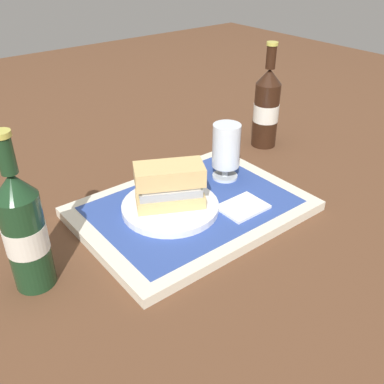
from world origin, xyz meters
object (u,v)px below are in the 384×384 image
Objects in this scene: beer_glass at (226,148)px; second_bottle at (25,231)px; beer_bottle at (266,107)px; sandwich at (171,185)px; plate at (170,207)px.

beer_glass is 0.47× the size of second_bottle.
beer_bottle is 1.00× the size of second_bottle.
beer_glass reaches higher than sandwich.
beer_glass is 0.47× the size of beer_bottle.
plate is 1.31× the size of sandwich.
beer_bottle is 0.69m from second_bottle.
beer_bottle and second_bottle have the same top height.
beer_glass is 0.45m from second_bottle.
beer_bottle is at bearing 11.72° from second_bottle.
beer_bottle reaches higher than sandwich.
second_bottle is (-0.28, -0.01, 0.03)m from sandwich.
second_bottle is at bearing -150.37° from sandwich.
plate is 1.52× the size of beer_glass.
second_bottle reaches higher than sandwich.
sandwich is 0.28m from second_bottle.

